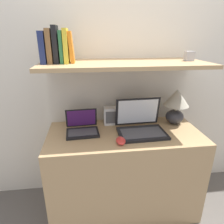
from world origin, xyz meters
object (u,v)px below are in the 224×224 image
at_px(book_yellow, 66,46).
at_px(table_lamp, 176,104).
at_px(router_box, 111,116).
at_px(laptop_small, 82,128).
at_px(computer_mouse, 121,141).
at_px(book_brown, 50,46).
at_px(book_green, 62,47).
at_px(book_orange, 71,47).
at_px(book_black, 56,45).
at_px(laptop_large, 141,126).
at_px(shelf_gadget, 189,56).
at_px(book_navy, 44,47).

bearing_deg(book_yellow, table_lamp, 3.98).
bearing_deg(table_lamp, router_box, 174.31).
xyz_separation_m(laptop_small, book_yellow, (-0.08, 0.02, 0.64)).
xyz_separation_m(laptop_small, computer_mouse, (0.28, -0.21, -0.02)).
xyz_separation_m(table_lamp, book_brown, (-1.02, -0.06, 0.49)).
distance_m(table_lamp, book_green, 1.06).
bearing_deg(book_orange, book_black, 180.00).
distance_m(table_lamp, book_black, 1.10).
height_order(book_green, book_yellow, book_yellow).
distance_m(book_brown, book_black, 0.04).
distance_m(book_brown, book_green, 0.08).
distance_m(laptop_large, book_yellow, 0.84).
bearing_deg(table_lamp, book_green, -176.15).
height_order(laptop_small, book_orange, book_orange).
bearing_deg(shelf_gadget, book_green, 180.00).
bearing_deg(computer_mouse, laptop_small, 142.95).
distance_m(laptop_large, book_brown, 0.91).
relative_size(computer_mouse, book_navy, 0.53).
relative_size(computer_mouse, router_box, 0.74).
height_order(table_lamp, shelf_gadget, shelf_gadget).
bearing_deg(book_navy, book_brown, 0.00).
relative_size(book_navy, book_brown, 0.93).
distance_m(book_black, book_green, 0.04).
bearing_deg(book_navy, book_orange, 0.00).
bearing_deg(book_black, router_box, 16.59).
height_order(book_brown, book_orange, book_brown).
xyz_separation_m(laptop_large, book_orange, (-0.52, 0.07, 0.61)).
bearing_deg(laptop_large, book_navy, 174.17).
bearing_deg(table_lamp, book_brown, -176.46).
bearing_deg(router_box, table_lamp, -5.69).
distance_m(table_lamp, shelf_gadget, 0.42).
height_order(router_box, book_green, book_green).
height_order(laptop_large, book_brown, book_brown).
height_order(computer_mouse, book_black, book_black).
xyz_separation_m(book_yellow, book_orange, (0.03, 0.00, -0.01)).
xyz_separation_m(laptop_small, router_box, (0.25, 0.14, 0.04)).
relative_size(book_navy, shelf_gadget, 2.95).
relative_size(book_brown, shelf_gadget, 3.17).
bearing_deg(router_box, computer_mouse, -85.04).
relative_size(router_box, book_orange, 0.72).
xyz_separation_m(laptop_large, book_brown, (-0.67, 0.07, 0.62)).
distance_m(router_box, book_yellow, 0.70).
bearing_deg(laptop_large, computer_mouse, -139.78).
xyz_separation_m(table_lamp, book_navy, (-1.06, -0.06, 0.48)).
relative_size(laptop_large, shelf_gadget, 5.32).
relative_size(computer_mouse, shelf_gadget, 1.58).
height_order(table_lamp, book_black, book_black).
bearing_deg(book_yellow, book_brown, 180.00).
relative_size(table_lamp, book_brown, 1.36).
xyz_separation_m(computer_mouse, book_yellow, (-0.36, 0.23, 0.66)).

